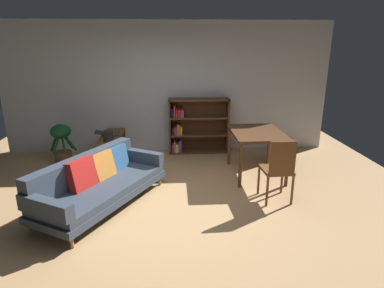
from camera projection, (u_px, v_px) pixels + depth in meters
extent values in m
plane|color=tan|center=(167.00, 208.00, 4.62)|extent=(8.16, 8.16, 0.00)
cube|color=silver|center=(167.00, 88.00, 6.80)|extent=(6.80, 0.10, 2.70)
cylinder|color=olive|center=(160.00, 181.00, 5.35)|extent=(0.04, 0.04, 0.14)
cylinder|color=olive|center=(72.00, 242.00, 3.70)|extent=(0.04, 0.04, 0.14)
cylinder|color=olive|center=(125.00, 174.00, 5.64)|extent=(0.04, 0.04, 0.14)
cylinder|color=olive|center=(30.00, 228.00, 3.99)|extent=(0.04, 0.04, 0.14)
cube|color=#384251|center=(104.00, 193.00, 4.63)|extent=(1.73, 2.22, 0.10)
cube|color=#384251|center=(103.00, 187.00, 4.61)|extent=(1.66, 2.13, 0.10)
cube|color=#384251|center=(84.00, 168.00, 4.67)|extent=(1.13, 1.84, 0.38)
cube|color=#384251|center=(141.00, 156.00, 5.40)|extent=(0.75, 0.50, 0.20)
cube|color=#384251|center=(45.00, 207.00, 3.72)|extent=(0.75, 0.50, 0.20)
cube|color=red|center=(82.00, 174.00, 4.42)|extent=(0.38, 0.47, 0.44)
cube|color=orange|center=(102.00, 165.00, 4.79)|extent=(0.37, 0.45, 0.41)
cube|color=#336093|center=(118.00, 158.00, 5.10)|extent=(0.34, 0.42, 0.40)
cube|color=brown|center=(117.00, 140.00, 6.92)|extent=(0.37, 0.04, 0.53)
cube|color=brown|center=(105.00, 160.00, 5.74)|extent=(0.37, 0.04, 0.53)
cube|color=brown|center=(112.00, 152.00, 6.35)|extent=(0.37, 1.24, 0.04)
cube|color=brown|center=(111.00, 137.00, 6.26)|extent=(0.37, 1.28, 0.04)
cube|color=brown|center=(112.00, 161.00, 6.40)|extent=(0.37, 1.24, 0.04)
cube|color=#333338|center=(113.00, 134.00, 6.38)|extent=(0.26, 0.31, 0.02)
cube|color=black|center=(101.00, 133.00, 6.34)|extent=(0.24, 0.29, 0.07)
cylinder|color=#2D2823|center=(108.00, 136.00, 5.90)|extent=(0.18, 0.18, 0.20)
cylinder|color=slate|center=(108.00, 134.00, 5.89)|extent=(0.10, 0.10, 0.01)
cylinder|color=brown|center=(64.00, 157.00, 6.33)|extent=(0.32, 0.32, 0.24)
cylinder|color=#195623|center=(68.00, 140.00, 6.27)|extent=(0.28, 0.10, 0.46)
cylinder|color=#195623|center=(67.00, 140.00, 6.34)|extent=(0.17, 0.24, 0.45)
cylinder|color=#195623|center=(62.00, 137.00, 6.34)|extent=(0.09, 0.27, 0.52)
cylinder|color=#195623|center=(56.00, 138.00, 6.23)|extent=(0.28, 0.08, 0.55)
cylinder|color=#195623|center=(57.00, 142.00, 6.17)|extent=(0.15, 0.17, 0.44)
cylinder|color=#195623|center=(63.00, 142.00, 6.19)|extent=(0.13, 0.15, 0.43)
ellipsoid|color=#195623|center=(61.00, 131.00, 6.18)|extent=(0.38, 0.38, 0.27)
cylinder|color=#56351E|center=(229.00, 146.00, 6.19)|extent=(0.06, 0.06, 0.74)
cylinder|color=#56351E|center=(240.00, 166.00, 5.19)|extent=(0.06, 0.06, 0.74)
cylinder|color=#56351E|center=(269.00, 145.00, 6.24)|extent=(0.06, 0.06, 0.74)
cylinder|color=#56351E|center=(287.00, 165.00, 5.23)|extent=(0.06, 0.06, 0.74)
cube|color=#56351E|center=(257.00, 133.00, 5.59)|extent=(0.87, 1.16, 0.05)
cylinder|color=brown|center=(259.00, 180.00, 4.99)|extent=(0.04, 0.04, 0.45)
cylinder|color=brown|center=(282.00, 179.00, 5.03)|extent=(0.04, 0.04, 0.45)
cylinder|color=brown|center=(267.00, 192.00, 4.62)|extent=(0.04, 0.04, 0.45)
cylinder|color=brown|center=(292.00, 190.00, 4.66)|extent=(0.04, 0.04, 0.45)
cube|color=brown|center=(276.00, 170.00, 4.75)|extent=(0.43, 0.46, 0.04)
cube|color=brown|center=(283.00, 158.00, 4.49)|extent=(0.37, 0.05, 0.47)
cube|color=#56351E|center=(170.00, 126.00, 6.82)|extent=(0.04, 0.33, 1.16)
cube|color=#56351E|center=(227.00, 125.00, 6.89)|extent=(0.04, 0.33, 1.16)
cube|color=#56351E|center=(199.00, 99.00, 6.68)|extent=(1.26, 0.33, 0.04)
cube|color=#56351E|center=(199.00, 151.00, 7.02)|extent=(1.26, 0.33, 0.04)
cube|color=#56351E|center=(198.00, 124.00, 6.99)|extent=(1.22, 0.04, 1.16)
cube|color=#56351E|center=(199.00, 134.00, 6.91)|extent=(1.22, 0.31, 0.04)
cube|color=#56351E|center=(199.00, 117.00, 6.80)|extent=(1.22, 0.31, 0.04)
cube|color=#993884|center=(173.00, 147.00, 6.94)|extent=(0.03, 0.26, 0.18)
cube|color=orange|center=(175.00, 146.00, 6.93)|extent=(0.04, 0.25, 0.23)
cube|color=silver|center=(177.00, 147.00, 6.94)|extent=(0.05, 0.25, 0.16)
cube|color=#993884|center=(180.00, 146.00, 6.92)|extent=(0.06, 0.20, 0.24)
cube|color=black|center=(173.00, 131.00, 6.83)|extent=(0.05, 0.24, 0.16)
cube|color=#993884|center=(175.00, 130.00, 6.83)|extent=(0.05, 0.26, 0.16)
cube|color=orange|center=(178.00, 129.00, 6.82)|extent=(0.06, 0.23, 0.22)
cube|color=gold|center=(181.00, 130.00, 6.83)|extent=(0.04, 0.24, 0.17)
cube|color=black|center=(172.00, 113.00, 6.71)|extent=(0.04, 0.24, 0.18)
cube|color=#993884|center=(174.00, 111.00, 6.71)|extent=(0.03, 0.24, 0.23)
cube|color=red|center=(177.00, 113.00, 6.72)|extent=(0.03, 0.27, 0.18)
cube|color=red|center=(179.00, 113.00, 6.73)|extent=(0.06, 0.26, 0.16)
cube|color=#993884|center=(182.00, 113.00, 6.72)|extent=(0.06, 0.22, 0.16)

